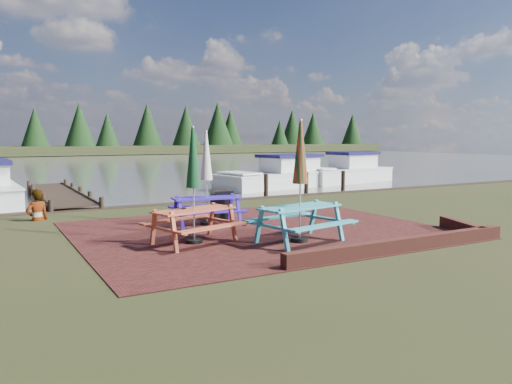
{
  "coord_description": "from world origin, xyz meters",
  "views": [
    {
      "loc": [
        -6.22,
        -10.08,
        2.4
      ],
      "look_at": [
        -0.04,
        1.05,
        1.0
      ],
      "focal_mm": 35.0,
      "sensor_mm": 36.0,
      "label": 1
    }
  ],
  "objects": [
    {
      "name": "ground",
      "position": [
        0.0,
        0.0,
        0.0
      ],
      "size": [
        120.0,
        120.0,
        0.0
      ],
      "primitive_type": "plane",
      "color": "black",
      "rests_on": "ground"
    },
    {
      "name": "paving",
      "position": [
        0.0,
        1.0,
        0.01
      ],
      "size": [
        9.0,
        7.5,
        0.02
      ],
      "primitive_type": "cube",
      "color": "#341310",
      "rests_on": "ground"
    },
    {
      "name": "brick_wall",
      "position": [
        2.15,
        -2.42,
        0.15
      ],
      "size": [
        6.21,
        1.79,
        0.3
      ],
      "color": "#4C1E16",
      "rests_on": "ground"
    },
    {
      "name": "water",
      "position": [
        0.0,
        37.0,
        0.0
      ],
      "size": [
        120.0,
        60.0,
        0.02
      ],
      "primitive_type": "cube",
      "color": "#44423A",
      "rests_on": "ground"
    },
    {
      "name": "far_treeline",
      "position": [
        0.0,
        66.0,
        3.28
      ],
      "size": [
        120.0,
        10.0,
        8.1
      ],
      "color": "black",
      "rests_on": "ground"
    },
    {
      "name": "picnic_table_teal",
      "position": [
        0.11,
        -0.74,
        0.97
      ],
      "size": [
        2.3,
        2.12,
        2.78
      ],
      "rotation": [
        0.0,
        0.0,
        0.19
      ],
      "color": "teal",
      "rests_on": "ground"
    },
    {
      "name": "picnic_table_red",
      "position": [
        -2.06,
        0.29,
        0.92
      ],
      "size": [
        2.26,
        2.11,
        2.62
      ],
      "rotation": [
        0.0,
        0.0,
        0.27
      ],
      "color": "#AD482C",
      "rests_on": "ground"
    },
    {
      "name": "picnic_table_blue",
      "position": [
        -0.86,
        2.34,
        0.89
      ],
      "size": [
        2.04,
        1.87,
        2.55
      ],
      "rotation": [
        0.0,
        0.0,
        -0.14
      ],
      "color": "#2C16A6",
      "rests_on": "ground"
    },
    {
      "name": "chalkboard",
      "position": [
        -0.16,
        2.92,
        0.45
      ],
      "size": [
        0.55,
        0.55,
        0.87
      ],
      "rotation": [
        0.0,
        0.0,
        -0.09
      ],
      "color": "black",
      "rests_on": "ground"
    },
    {
      "name": "jetty",
      "position": [
        -3.5,
        11.28,
        0.11
      ],
      "size": [
        1.76,
        9.08,
        1.0
      ],
      "color": "black",
      "rests_on": "ground"
    },
    {
      "name": "boat_near",
      "position": [
        7.32,
        11.71,
        0.36
      ],
      "size": [
        7.26,
        3.78,
        1.87
      ],
      "rotation": [
        0.0,
        0.0,
        1.78
      ],
      "color": "silver",
      "rests_on": "ground"
    },
    {
      "name": "boat_far",
      "position": [
        12.14,
        12.32,
        0.38
      ],
      "size": [
        6.47,
        3.31,
        1.93
      ],
      "rotation": [
        0.0,
        0.0,
        1.76
      ],
      "color": "silver",
      "rests_on": "ground"
    },
    {
      "name": "person",
      "position": [
        -4.85,
        5.43,
        0.89
      ],
      "size": [
        0.74,
        0.58,
        1.78
      ],
      "primitive_type": "imported",
      "rotation": [
        0.0,
        0.0,
        3.41
      ],
      "color": "gray",
      "rests_on": "ground"
    }
  ]
}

